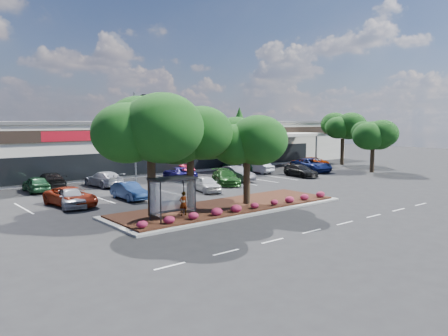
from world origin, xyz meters
TOP-DOWN VIEW (x-y plane):
  - ground at (0.00, 0.00)m, footprint 160.00×160.00m
  - retail_store at (0.06, 33.91)m, footprint 80.40×25.20m
  - landscape_island at (-2.00, 4.00)m, footprint 18.00×6.00m
  - lane_markings at (-0.14, 10.42)m, footprint 33.12×20.06m
  - shrub_row at (-2.00, 1.90)m, footprint 17.00×0.80m
  - bus_shelter at (-7.50, 2.95)m, footprint 2.75×1.55m
  - island_tree_west at (-8.00, 4.50)m, footprint 7.20×7.20m
  - island_tree_mid at (-4.50, 5.20)m, footprint 6.60×6.60m
  - island_tree_east at (-0.50, 3.70)m, footprint 5.80×5.80m
  - tree_east_near at (26.00, 10.00)m, footprint 5.60×5.60m
  - tree_east_far at (31.00, 18.00)m, footprint 6.40×6.40m
  - conifer_north_east at (34.00, 44.00)m, footprint 3.96×3.96m
  - person_waiting at (-6.43, 3.24)m, footprint 0.59×0.40m
  - light_pole at (-2.73, 16.46)m, footprint 1.43×0.61m
  - car_0 at (-10.61, 11.81)m, footprint 2.47×4.51m
  - car_1 at (-10.48, 12.22)m, footprint 2.98×5.29m
  - car_2 at (-5.81, 12.00)m, footprint 1.46×4.17m
  - car_3 at (1.33, 11.11)m, footprint 2.60×4.37m
  - car_4 at (5.42, 13.36)m, footprint 3.87×5.38m
  - car_5 at (7.96, 14.75)m, footprint 1.74×4.72m
  - car_7 at (15.90, 12.71)m, footprint 2.62×4.91m
  - car_8 at (20.85, 15.19)m, footprint 4.02×6.36m
  - car_9 at (-10.57, 20.56)m, footprint 1.85×4.27m
  - car_10 at (-8.90, 21.96)m, footprint 2.50×5.29m
  - car_11 at (-4.52, 19.83)m, footprint 2.46×5.22m
  - car_13 at (3.73, 19.17)m, footprint 3.15×5.34m
  - car_14 at (5.86, 21.15)m, footprint 3.04×4.43m
  - car_15 at (14.68, 18.19)m, footprint 1.60×4.10m
  - car_16 at (14.47, 21.05)m, footprint 3.70×6.13m
  - car_17 at (23.23, 17.73)m, footprint 2.96×5.70m

SIDE VIEW (x-z plane):
  - ground at x=0.00m, z-range 0.00..0.00m
  - lane_markings at x=-0.14m, z-range 0.00..0.01m
  - landscape_island at x=-2.00m, z-range -0.01..0.25m
  - shrub_row at x=-2.00m, z-range 0.26..0.76m
  - car_15 at x=14.68m, z-range 0.00..1.33m
  - car_7 at x=15.90m, z-range 0.00..1.35m
  - car_2 at x=-5.81m, z-range 0.00..1.37m
  - car_14 at x=5.86m, z-range 0.00..1.38m
  - car_3 at x=1.33m, z-range 0.00..1.39m
  - car_13 at x=3.73m, z-range 0.00..1.39m
  - car_1 at x=-10.48m, z-range 0.00..1.40m
  - car_9 at x=-10.57m, z-range 0.00..1.43m
  - car_4 at x=5.42m, z-range 0.00..1.45m
  - car_0 at x=-10.61m, z-range 0.00..1.46m
  - car_11 at x=-4.52m, z-range 0.00..1.47m
  - car_10 at x=-8.90m, z-range 0.00..1.49m
  - car_17 at x=23.23m, z-range 0.00..1.54m
  - car_5 at x=7.96m, z-range 0.00..1.54m
  - car_8 at x=20.85m, z-range 0.00..1.64m
  - car_16 at x=14.47m, z-range 0.00..1.66m
  - person_waiting at x=-6.43m, z-range 0.26..1.82m
  - bus_shelter at x=-7.50m, z-range 1.01..3.60m
  - retail_store at x=0.06m, z-range 0.03..6.28m
  - tree_east_near at x=26.00m, z-range 0.00..6.51m
  - island_tree_east at x=-0.50m, z-range 0.26..6.76m
  - tree_east_far at x=31.00m, z-range 0.00..7.62m
  - island_tree_mid at x=-4.50m, z-range 0.26..7.58m
  - light_pole at x=-2.73m, z-range -0.53..8.38m
  - island_tree_west at x=-8.00m, z-range 0.26..8.15m
  - conifer_north_east at x=34.00m, z-range 0.00..9.00m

